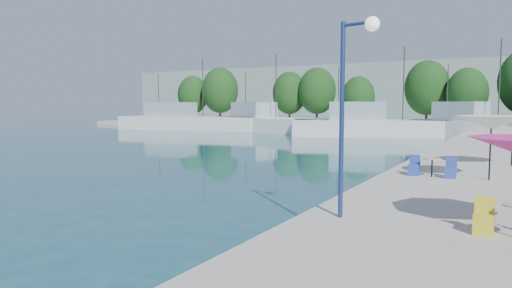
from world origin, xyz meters
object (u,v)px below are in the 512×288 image
Objects in this scene: trawler_04 at (478,129)px; umbrella_white at (491,122)px; trawler_01 at (187,122)px; trawler_03 at (379,127)px; trawler_02 at (264,123)px; street_lamp at (353,82)px.

trawler_04 reaches higher than umbrella_white.
umbrella_white is (39.46, -31.03, 1.77)m from trawler_01.
trawler_03 reaches higher than umbrella_white.
trawler_02 is at bearing -1.40° from trawler_01.
trawler_04 is at bearing -7.42° from trawler_01.
trawler_03 is (15.34, -1.60, -0.00)m from trawler_02.
trawler_02 is 3.70× the size of street_lamp.
trawler_01 is at bearing -154.14° from trawler_04.
trawler_01 is 36.85m from trawler_04.
trawler_04 is (9.83, 0.68, 0.00)m from trawler_03.
trawler_02 is 6.85× the size of umbrella_white.
street_lamp is at bearing -55.22° from trawler_01.
trawler_01 is 27.02m from trawler_03.
trawler_03 is (27.02, -0.22, 0.00)m from trawler_01.
trawler_01 is at bearing 144.88° from street_lamp.
trawler_02 is 1.17× the size of trawler_04.
trawler_01 is at bearing 158.62° from trawler_03.
trawler_04 is (36.85, 0.46, 0.00)m from trawler_01.
trawler_03 is 33.27m from umbrella_white.
trawler_01 is at bearing -151.51° from trawler_02.
trawler_03 is at bearing -8.61° from trawler_01.
street_lamp is (36.74, -39.51, 3.02)m from trawler_01.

